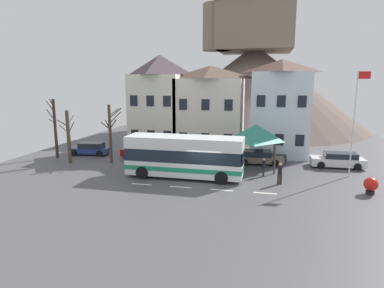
% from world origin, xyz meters
% --- Properties ---
extents(ground_plane, '(40.00, 60.00, 0.07)m').
position_xyz_m(ground_plane, '(0.00, -0.00, -0.03)').
color(ground_plane, '#4F4D52').
extents(townhouse_00, '(5.40, 6.67, 10.42)m').
position_xyz_m(townhouse_00, '(-7.39, 12.30, 5.21)').
color(townhouse_00, silver).
rests_on(townhouse_00, ground_plane).
extents(townhouse_01, '(6.87, 5.69, 9.18)m').
position_xyz_m(townhouse_01, '(-1.60, 11.81, 4.59)').
color(townhouse_01, silver).
rests_on(townhouse_01, ground_plane).
extents(townhouse_02, '(5.63, 5.07, 9.72)m').
position_xyz_m(townhouse_02, '(5.66, 11.50, 4.86)').
color(townhouse_02, silver).
rests_on(townhouse_02, ground_plane).
extents(hilltop_castle, '(36.21, 36.21, 19.99)m').
position_xyz_m(hilltop_castle, '(1.98, 33.12, 7.22)').
color(hilltop_castle, '#67554F').
rests_on(hilltop_castle, ground_plane).
extents(transit_bus, '(9.29, 2.77, 3.29)m').
position_xyz_m(transit_bus, '(-1.83, 1.34, 1.66)').
color(transit_bus, white).
rests_on(transit_bus, ground_plane).
extents(bus_shelter, '(3.60, 3.60, 3.91)m').
position_xyz_m(bus_shelter, '(3.52, 5.49, 3.14)').
color(bus_shelter, '#473D33').
rests_on(bus_shelter, ground_plane).
extents(parked_car_00, '(4.22, 2.19, 1.27)m').
position_xyz_m(parked_car_00, '(-13.48, 7.23, 0.62)').
color(parked_car_00, navy).
rests_on(parked_car_00, ground_plane).
extents(parked_car_01, '(4.47, 1.89, 1.47)m').
position_xyz_m(parked_car_01, '(-7.42, 7.12, 0.71)').
color(parked_car_01, maroon).
rests_on(parked_car_01, ground_plane).
extents(parked_car_02, '(4.54, 1.93, 1.34)m').
position_xyz_m(parked_car_02, '(10.74, 7.35, 0.66)').
color(parked_car_02, silver).
rests_on(parked_car_02, ground_plane).
extents(parked_car_03, '(4.30, 2.16, 1.22)m').
position_xyz_m(parked_car_03, '(3.84, 7.21, 0.61)').
color(parked_car_03, slate).
rests_on(parked_car_03, ground_plane).
extents(pedestrian_00, '(0.31, 0.33, 1.49)m').
position_xyz_m(pedestrian_00, '(4.31, 2.95, 0.85)').
color(pedestrian_00, '#2D2D38').
rests_on(pedestrian_00, ground_plane).
extents(pedestrian_01, '(0.36, 0.30, 1.66)m').
position_xyz_m(pedestrian_01, '(5.51, 1.05, 0.87)').
color(pedestrian_01, '#38332D').
rests_on(pedestrian_01, ground_plane).
extents(public_bench, '(1.63, 0.48, 0.87)m').
position_xyz_m(public_bench, '(5.54, 7.56, 0.47)').
color(public_bench, '#33473D').
rests_on(public_bench, ground_plane).
extents(flagpole, '(0.95, 0.10, 8.37)m').
position_xyz_m(flagpole, '(11.12, 4.44, 4.77)').
color(flagpole, silver).
rests_on(flagpole, ground_plane).
extents(harbour_buoy, '(0.93, 0.93, 1.18)m').
position_xyz_m(harbour_buoy, '(11.46, 0.15, 0.66)').
color(harbour_buoy, black).
rests_on(harbour_buoy, ground_plane).
extents(bare_tree_00, '(1.72, 1.94, 5.46)m').
position_xyz_m(bare_tree_00, '(-9.73, 4.50, 2.93)').
color(bare_tree_00, '#47382D').
rests_on(bare_tree_00, ground_plane).
extents(bare_tree_01, '(1.22, 1.31, 5.87)m').
position_xyz_m(bare_tree_01, '(-16.01, 5.17, 3.09)').
color(bare_tree_01, '#382D28').
rests_on(bare_tree_01, ground_plane).
extents(bare_tree_02, '(1.82, 1.35, 4.95)m').
position_xyz_m(bare_tree_02, '(-13.46, 3.47, 2.53)').
color(bare_tree_02, brown).
rests_on(bare_tree_02, ground_plane).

